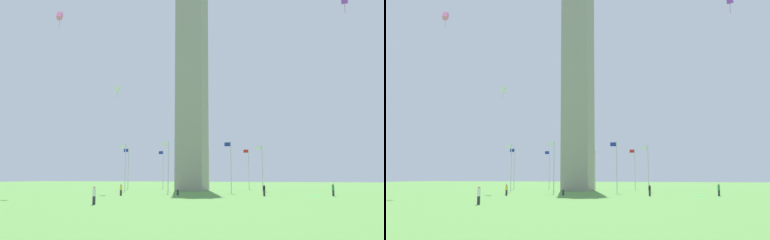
# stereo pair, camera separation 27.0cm
# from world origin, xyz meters

# --- Properties ---
(ground_plane) EXTENTS (260.00, 260.00, 0.00)m
(ground_plane) POSITION_xyz_m (0.00, 0.00, 0.00)
(ground_plane) COLOR #548C3D
(obelisk_monument) EXTENTS (5.27, 5.27, 47.87)m
(obelisk_monument) POSITION_xyz_m (0.00, 0.00, 23.93)
(obelisk_monument) COLOR gray
(obelisk_monument) RESTS_ON ground
(flagpole_n) EXTENTS (1.12, 0.14, 8.34)m
(flagpole_n) POSITION_xyz_m (13.37, 0.00, 4.56)
(flagpole_n) COLOR silver
(flagpole_n) RESTS_ON ground
(flagpole_ne) EXTENTS (1.12, 0.14, 8.34)m
(flagpole_ne) POSITION_xyz_m (9.47, 9.41, 4.56)
(flagpole_ne) COLOR silver
(flagpole_ne) RESTS_ON ground
(flagpole_e) EXTENTS (1.12, 0.14, 8.34)m
(flagpole_e) POSITION_xyz_m (0.06, 13.31, 4.56)
(flagpole_e) COLOR silver
(flagpole_e) RESTS_ON ground
(flagpole_se) EXTENTS (1.12, 0.14, 8.34)m
(flagpole_se) POSITION_xyz_m (-9.35, 9.41, 4.56)
(flagpole_se) COLOR silver
(flagpole_se) RESTS_ON ground
(flagpole_s) EXTENTS (1.12, 0.14, 8.34)m
(flagpole_s) POSITION_xyz_m (-13.25, 0.00, 4.56)
(flagpole_s) COLOR silver
(flagpole_s) RESTS_ON ground
(flagpole_sw) EXTENTS (1.12, 0.14, 8.34)m
(flagpole_sw) POSITION_xyz_m (-9.35, -9.41, 4.56)
(flagpole_sw) COLOR silver
(flagpole_sw) RESTS_ON ground
(flagpole_w) EXTENTS (1.12, 0.14, 8.34)m
(flagpole_w) POSITION_xyz_m (0.06, -13.31, 4.56)
(flagpole_w) COLOR silver
(flagpole_w) RESTS_ON ground
(flagpole_nw) EXTENTS (1.12, 0.14, 8.34)m
(flagpole_nw) POSITION_xyz_m (9.47, -9.41, 4.56)
(flagpole_nw) COLOR silver
(flagpole_nw) RESTS_ON ground
(person_green_shirt) EXTENTS (0.32, 0.32, 1.76)m
(person_green_shirt) POSITION_xyz_m (-24.70, 14.91, 0.88)
(person_green_shirt) COLOR #2D2D38
(person_green_shirt) RESTS_ON ground
(person_yellow_shirt) EXTENTS (0.32, 0.32, 1.59)m
(person_yellow_shirt) POSITION_xyz_m (3.95, 21.86, 0.79)
(person_yellow_shirt) COLOR #2D2D38
(person_yellow_shirt) RESTS_ON ground
(person_gray_shirt) EXTENTS (0.32, 0.32, 1.79)m
(person_gray_shirt) POSITION_xyz_m (-3.42, 18.66, 0.89)
(person_gray_shirt) COLOR #2D2D38
(person_gray_shirt) RESTS_ON ground
(person_black_shirt) EXTENTS (0.32, 0.32, 1.61)m
(person_black_shirt) POSITION_xyz_m (-15.58, 17.43, 0.80)
(person_black_shirt) COLOR #2D2D38
(person_black_shirt) RESTS_ON ground
(person_white_shirt) EXTENTS (0.32, 0.32, 1.76)m
(person_white_shirt) POSITION_xyz_m (-1.99, 39.54, 0.88)
(person_white_shirt) COLOR #2D2D38
(person_white_shirt) RESTS_ON ground
(kite_pink_box) EXTENTS (1.20, 1.61, 2.90)m
(kite_pink_box) POSITION_xyz_m (16.61, 20.07, 28.72)
(kite_pink_box) COLOR pink
(kite_white_box) EXTENTS (1.05, 0.72, 2.42)m
(kite_white_box) POSITION_xyz_m (9.66, 12.66, 17.56)
(kite_white_box) COLOR white
(picnic_blanket_near_first_person) EXTENTS (1.53, 1.90, 0.01)m
(picnic_blanket_near_first_person) POSITION_xyz_m (-22.26, 16.20, 0.01)
(picnic_blanket_near_first_person) COLOR green
(picnic_blanket_near_first_person) RESTS_ON ground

